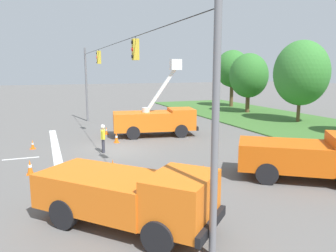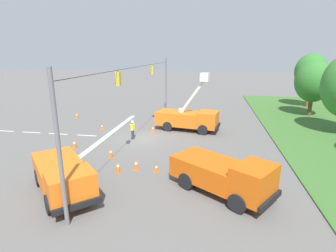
{
  "view_description": "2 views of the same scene",
  "coord_description": "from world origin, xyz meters",
  "px_view_note": "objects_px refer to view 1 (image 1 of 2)",
  "views": [
    {
      "loc": [
        20.31,
        -4.11,
        5.11
      ],
      "look_at": [
        1.86,
        2.97,
        1.7
      ],
      "focal_mm": 35.0,
      "sensor_mm": 36.0,
      "label": 1
    },
    {
      "loc": [
        22.58,
        6.39,
        7.68
      ],
      "look_at": [
        -0.31,
        2.46,
        1.25
      ],
      "focal_mm": 28.0,
      "sensor_mm": 36.0,
      "label": 2
    }
  ],
  "objects_px": {
    "traffic_cone_near_bucket": "(30,167)",
    "traffic_cone_lane_edge_b": "(174,171)",
    "road_worker": "(103,137)",
    "utility_truck_support_near": "(128,194)",
    "traffic_cone_mid_right": "(203,171)",
    "tree_far_west": "(232,69)",
    "utility_truck_bucket_lift": "(156,119)",
    "utility_truck_support_far": "(307,156)",
    "traffic_cone_far_right": "(106,131)",
    "traffic_cone_foreground_left": "(157,178)",
    "tree_centre": "(301,73)",
    "tree_west": "(249,76)",
    "traffic_cone_far_left": "(116,137)",
    "traffic_cone_lane_edge_a": "(113,167)",
    "traffic_cone_foreground_right": "(33,145)"
  },
  "relations": [
    {
      "from": "traffic_cone_foreground_left",
      "to": "tree_centre",
      "type": "bearing_deg",
      "value": 122.57
    },
    {
      "from": "traffic_cone_foreground_left",
      "to": "traffic_cone_mid_right",
      "type": "height_order",
      "value": "traffic_cone_foreground_left"
    },
    {
      "from": "traffic_cone_mid_right",
      "to": "traffic_cone_foreground_left",
      "type": "bearing_deg",
      "value": -78.9
    },
    {
      "from": "tree_centre",
      "to": "utility_truck_bucket_lift",
      "type": "relative_size",
      "value": 1.17
    },
    {
      "from": "road_worker",
      "to": "traffic_cone_far_right",
      "type": "xyz_separation_m",
      "value": [
        -5.76,
        1.24,
        -0.71
      ]
    },
    {
      "from": "traffic_cone_lane_edge_b",
      "to": "traffic_cone_far_left",
      "type": "distance_m",
      "value": 8.87
    },
    {
      "from": "utility_truck_bucket_lift",
      "to": "utility_truck_support_far",
      "type": "bearing_deg",
      "value": 14.34
    },
    {
      "from": "traffic_cone_mid_right",
      "to": "tree_west",
      "type": "bearing_deg",
      "value": 140.83
    },
    {
      "from": "utility_truck_bucket_lift",
      "to": "traffic_cone_near_bucket",
      "type": "bearing_deg",
      "value": -52.05
    },
    {
      "from": "road_worker",
      "to": "traffic_cone_mid_right",
      "type": "relative_size",
      "value": 2.89
    },
    {
      "from": "traffic_cone_mid_right",
      "to": "traffic_cone_far_right",
      "type": "height_order",
      "value": "same"
    },
    {
      "from": "utility_truck_support_near",
      "to": "utility_truck_support_far",
      "type": "xyz_separation_m",
      "value": [
        -1.54,
        8.89,
        0.06
      ]
    },
    {
      "from": "tree_far_west",
      "to": "traffic_cone_mid_right",
      "type": "xyz_separation_m",
      "value": [
        25.39,
        -17.27,
        -4.93
      ]
    },
    {
      "from": "utility_truck_support_near",
      "to": "traffic_cone_mid_right",
      "type": "xyz_separation_m",
      "value": [
        -3.58,
        4.58,
        -0.82
      ]
    },
    {
      "from": "traffic_cone_mid_right",
      "to": "tree_far_west",
      "type": "bearing_deg",
      "value": 145.78
    },
    {
      "from": "utility_truck_support_near",
      "to": "utility_truck_support_far",
      "type": "bearing_deg",
      "value": 99.8
    },
    {
      "from": "tree_centre",
      "to": "traffic_cone_far_right",
      "type": "bearing_deg",
      "value": -92.54
    },
    {
      "from": "traffic_cone_foreground_right",
      "to": "tree_west",
      "type": "bearing_deg",
      "value": 113.38
    },
    {
      "from": "tree_west",
      "to": "traffic_cone_lane_edge_b",
      "type": "xyz_separation_m",
      "value": [
        19.1,
        -17.12,
        -4.0
      ]
    },
    {
      "from": "tree_centre",
      "to": "traffic_cone_lane_edge_a",
      "type": "distance_m",
      "value": 22.71
    },
    {
      "from": "traffic_cone_near_bucket",
      "to": "tree_centre",
      "type": "bearing_deg",
      "value": 108.56
    },
    {
      "from": "road_worker",
      "to": "traffic_cone_lane_edge_a",
      "type": "bearing_deg",
      "value": -4.26
    },
    {
      "from": "tree_far_west",
      "to": "tree_centre",
      "type": "height_order",
      "value": "tree_centre"
    },
    {
      "from": "tree_west",
      "to": "traffic_cone_lane_edge_b",
      "type": "relative_size",
      "value": 8.57
    },
    {
      "from": "tree_far_west",
      "to": "traffic_cone_far_right",
      "type": "xyz_separation_m",
      "value": [
        13.12,
        -19.67,
        -4.93
      ]
    },
    {
      "from": "tree_west",
      "to": "tree_centre",
      "type": "distance_m",
      "value": 7.82
    },
    {
      "from": "traffic_cone_foreground_left",
      "to": "traffic_cone_far_left",
      "type": "height_order",
      "value": "traffic_cone_foreground_left"
    },
    {
      "from": "traffic_cone_far_left",
      "to": "tree_centre",
      "type": "bearing_deg",
      "value": 97.62
    },
    {
      "from": "traffic_cone_foreground_left",
      "to": "traffic_cone_far_right",
      "type": "relative_size",
      "value": 1.35
    },
    {
      "from": "traffic_cone_near_bucket",
      "to": "traffic_cone_lane_edge_b",
      "type": "relative_size",
      "value": 0.93
    },
    {
      "from": "utility_truck_support_far",
      "to": "traffic_cone_lane_edge_a",
      "type": "distance_m",
      "value": 9.24
    },
    {
      "from": "tree_west",
      "to": "traffic_cone_far_right",
      "type": "bearing_deg",
      "value": -68.9
    },
    {
      "from": "utility_truck_support_near",
      "to": "traffic_cone_far_left",
      "type": "bearing_deg",
      "value": 169.69
    },
    {
      "from": "tree_west",
      "to": "traffic_cone_lane_edge_b",
      "type": "distance_m",
      "value": 25.96
    },
    {
      "from": "utility_truck_support_far",
      "to": "traffic_cone_far_left",
      "type": "xyz_separation_m",
      "value": [
        -11.02,
        -6.61,
        -0.8
      ]
    },
    {
      "from": "utility_truck_bucket_lift",
      "to": "traffic_cone_foreground_left",
      "type": "relative_size",
      "value": 8.13
    },
    {
      "from": "utility_truck_support_far",
      "to": "traffic_cone_mid_right",
      "type": "relative_size",
      "value": 10.15
    },
    {
      "from": "utility_truck_bucket_lift",
      "to": "traffic_cone_far_left",
      "type": "xyz_separation_m",
      "value": [
        1.39,
        -3.43,
        -0.95
      ]
    },
    {
      "from": "traffic_cone_lane_edge_b",
      "to": "traffic_cone_far_left",
      "type": "relative_size",
      "value": 1.09
    },
    {
      "from": "road_worker",
      "to": "traffic_cone_far_left",
      "type": "xyz_separation_m",
      "value": [
        -2.47,
        1.35,
        -0.63
      ]
    },
    {
      "from": "tree_far_west",
      "to": "utility_truck_bucket_lift",
      "type": "bearing_deg",
      "value": -47.02
    },
    {
      "from": "utility_truck_support_near",
      "to": "traffic_cone_foreground_left",
      "type": "xyz_separation_m",
      "value": [
        -3.09,
        2.07,
        -0.69
      ]
    },
    {
      "from": "utility_truck_support_near",
      "to": "traffic_cone_mid_right",
      "type": "relative_size",
      "value": 9.86
    },
    {
      "from": "traffic_cone_foreground_left",
      "to": "traffic_cone_far_left",
      "type": "distance_m",
      "value": 9.46
    },
    {
      "from": "tree_far_west",
      "to": "traffic_cone_far_right",
      "type": "distance_m",
      "value": 24.15
    },
    {
      "from": "tree_west",
      "to": "traffic_cone_far_right",
      "type": "relative_size",
      "value": 11.44
    },
    {
      "from": "road_worker",
      "to": "utility_truck_support_near",
      "type": "bearing_deg",
      "value": -5.3
    },
    {
      "from": "tree_west",
      "to": "utility_truck_bucket_lift",
      "type": "xyz_separation_m",
      "value": [
        8.88,
        -14.54,
        -3.09
      ]
    },
    {
      "from": "traffic_cone_foreground_left",
      "to": "traffic_cone_lane_edge_b",
      "type": "height_order",
      "value": "traffic_cone_foreground_left"
    },
    {
      "from": "road_worker",
      "to": "traffic_cone_far_right",
      "type": "bearing_deg",
      "value": 167.81
    }
  ]
}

